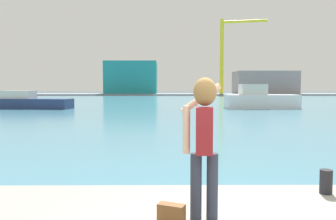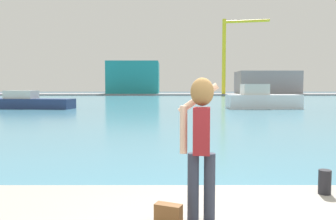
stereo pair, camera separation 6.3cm
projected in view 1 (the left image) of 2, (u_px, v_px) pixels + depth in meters
ground_plane at (173, 101)px, 53.53m from camera, size 220.00×220.00×0.00m
harbor_water at (172, 100)px, 55.53m from camera, size 140.00×100.00×0.02m
far_shore_dock at (170, 94)px, 95.42m from camera, size 140.00×20.00×0.36m
person_photographer at (204, 133)px, 4.10m from camera, size 0.53×0.56×1.74m
handbag at (171, 214)px, 4.01m from camera, size 0.35×0.25×0.24m
harbor_bollard at (326, 182)px, 5.15m from camera, size 0.19×0.19×0.37m
boat_moored at (27, 102)px, 33.52m from camera, size 8.73×3.50×1.79m
boat_moored_2 at (260, 100)px, 33.67m from camera, size 7.23×2.57×2.43m
warehouse_left at (132, 78)px, 96.24m from camera, size 14.11×13.36×8.84m
warehouse_right at (265, 82)px, 96.70m from camera, size 17.04×9.51×6.28m
port_crane at (227, 49)px, 89.44m from camera, size 11.86×3.22×19.73m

